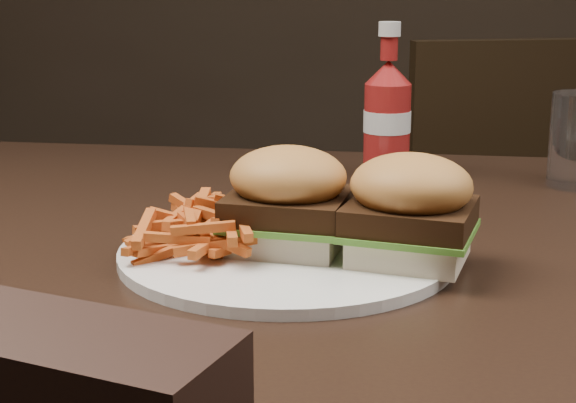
# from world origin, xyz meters

# --- Properties ---
(dining_table) EXTENTS (1.20, 0.80, 0.04)m
(dining_table) POSITION_xyz_m (0.00, 0.00, 0.73)
(dining_table) COLOR black
(dining_table) RESTS_ON ground
(chair_far) EXTENTS (0.55, 0.55, 0.04)m
(chair_far) POSITION_xyz_m (0.17, 0.80, 0.43)
(chair_far) COLOR black
(chair_far) RESTS_ON ground
(plate) EXTENTS (0.30, 0.30, 0.01)m
(plate) POSITION_xyz_m (-0.06, -0.10, 0.76)
(plate) COLOR white
(plate) RESTS_ON dining_table
(sandwich_half_a) EXTENTS (0.10, 0.10, 0.02)m
(sandwich_half_a) POSITION_xyz_m (-0.06, -0.10, 0.77)
(sandwich_half_a) COLOR beige
(sandwich_half_a) RESTS_ON plate
(sandwich_half_b) EXTENTS (0.11, 0.10, 0.02)m
(sandwich_half_b) POSITION_xyz_m (0.04, -0.11, 0.77)
(sandwich_half_b) COLOR beige
(sandwich_half_b) RESTS_ON plate
(fries_pile) EXTENTS (0.14, 0.14, 0.04)m
(fries_pile) POSITION_xyz_m (-0.14, -0.11, 0.78)
(fries_pile) COLOR #AF2E0E
(fries_pile) RESTS_ON plate
(ketchup_bottle) EXTENTS (0.06, 0.06, 0.11)m
(ketchup_bottle) POSITION_xyz_m (0.01, 0.24, 0.81)
(ketchup_bottle) COLOR maroon
(ketchup_bottle) RESTS_ON dining_table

